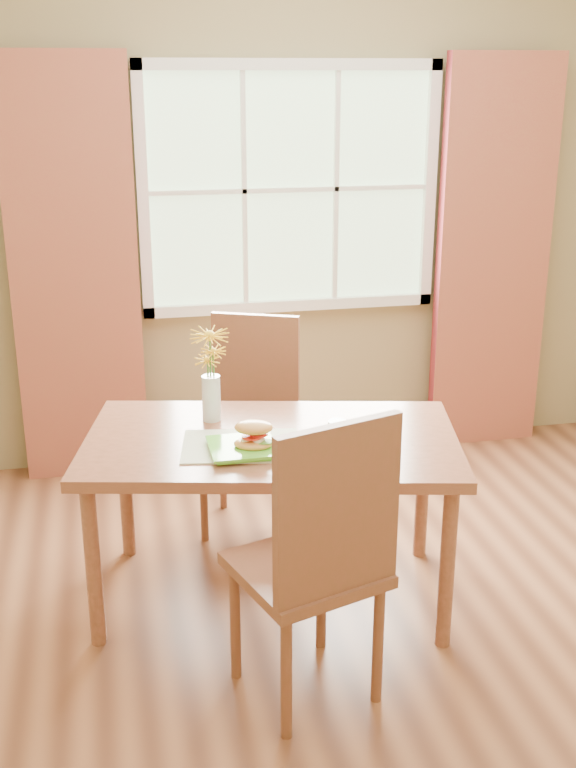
% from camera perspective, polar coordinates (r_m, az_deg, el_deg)
% --- Properties ---
extents(room, '(4.24, 3.84, 2.74)m').
position_cam_1_polar(room, '(3.14, 7.19, 5.36)').
color(room, brown).
rests_on(room, ground).
extents(window, '(1.62, 0.06, 1.32)m').
position_cam_1_polar(window, '(4.90, 0.13, 12.24)').
color(window, '#ADD39F').
rests_on(window, room).
extents(curtain_left, '(0.65, 0.08, 2.20)m').
position_cam_1_polar(curtain_left, '(4.77, -13.37, 6.67)').
color(curtain_left, maroon).
rests_on(curtain_left, room).
extents(curtain_right, '(0.65, 0.08, 2.20)m').
position_cam_1_polar(curtain_right, '(5.23, 12.88, 7.78)').
color(curtain_right, maroon).
rests_on(curtain_right, room).
extents(dining_table, '(1.62, 1.12, 0.72)m').
position_cam_1_polar(dining_table, '(3.60, -1.05, -4.50)').
color(dining_table, brown).
rests_on(dining_table, room).
extents(chair_near, '(0.57, 0.57, 1.09)m').
position_cam_1_polar(chair_near, '(3.01, 2.09, -10.68)').
color(chair_near, brown).
rests_on(chair_near, room).
extents(chair_far, '(0.55, 0.55, 1.02)m').
position_cam_1_polar(chair_far, '(4.28, -2.35, -1.86)').
color(chair_far, brown).
rests_on(chair_far, room).
extents(placemat, '(0.50, 0.40, 0.01)m').
position_cam_1_polar(placemat, '(3.49, -3.03, -3.94)').
color(placemat, beige).
rests_on(placemat, dining_table).
extents(plate, '(0.26, 0.26, 0.01)m').
position_cam_1_polar(plate, '(3.44, -2.90, -4.16)').
color(plate, '#5AC230').
rests_on(plate, placemat).
extents(croissant_sandwich, '(0.17, 0.14, 0.11)m').
position_cam_1_polar(croissant_sandwich, '(3.40, -2.19, -3.27)').
color(croissant_sandwich, '#EE9551').
rests_on(croissant_sandwich, plate).
extents(water_glass, '(0.07, 0.07, 0.11)m').
position_cam_1_polar(water_glass, '(3.46, 3.15, -3.26)').
color(water_glass, silver).
rests_on(water_glass, dining_table).
extents(flower_vase, '(0.16, 0.16, 0.40)m').
position_cam_1_polar(flower_vase, '(3.68, -4.95, 1.18)').
color(flower_vase, silver).
rests_on(flower_vase, dining_table).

